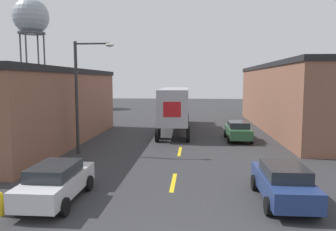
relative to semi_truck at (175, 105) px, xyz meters
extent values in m
cube|color=yellow|center=(0.88, -16.29, -2.46)|extent=(0.20, 2.88, 0.01)
cube|color=yellow|center=(0.88, -9.46, -2.46)|extent=(0.20, 2.88, 0.01)
cube|color=brown|center=(-12.87, -7.35, 0.19)|extent=(12.40, 19.22, 5.30)
cube|color=#232326|center=(-12.87, -7.35, 3.04)|extent=(12.60, 19.42, 0.40)
cube|color=brown|center=(13.50, 1.39, 0.53)|extent=(10.15, 24.75, 5.98)
cube|color=#232326|center=(13.50, 1.39, 3.72)|extent=(10.35, 24.95, 0.40)
cube|color=silver|center=(-0.14, 5.47, -0.37)|extent=(2.38, 3.16, 3.09)
cube|color=#A8A8B2|center=(0.04, -1.63, 0.18)|extent=(2.69, 10.56, 2.89)
cube|color=red|center=(0.18, -6.90, 0.18)|extent=(1.34, 0.06, 1.16)
cylinder|color=black|center=(1.06, 5.89, -1.91)|extent=(0.31, 1.10, 1.09)
cylinder|color=black|center=(-1.36, 5.83, -1.91)|extent=(0.31, 1.10, 1.09)
cylinder|color=black|center=(1.10, 4.65, -1.91)|extent=(0.31, 1.10, 1.09)
cylinder|color=black|center=(-1.33, 4.59, -1.91)|extent=(0.31, 1.10, 1.09)
cylinder|color=black|center=(1.33, -4.65, -1.91)|extent=(0.31, 1.10, 1.09)
cylinder|color=black|center=(-1.09, -4.71, -1.91)|extent=(0.31, 1.10, 1.09)
cylinder|color=black|center=(1.37, -6.05, -1.91)|extent=(0.31, 1.10, 1.09)
cylinder|color=black|center=(-1.06, -6.11, -1.91)|extent=(0.31, 1.10, 1.09)
cube|color=#2D5B38|center=(5.37, -4.94, -1.76)|extent=(1.72, 4.40, 0.74)
cube|color=#23282D|center=(5.37, -5.08, -1.15)|extent=(1.51, 2.29, 0.47)
cylinder|color=black|center=(6.23, -3.58, -2.13)|extent=(0.22, 0.67, 0.67)
cylinder|color=black|center=(4.51, -3.58, -2.13)|extent=(0.22, 0.67, 0.67)
cylinder|color=black|center=(6.23, -6.31, -2.13)|extent=(0.22, 0.67, 0.67)
cylinder|color=black|center=(4.51, -6.31, -2.13)|extent=(0.22, 0.67, 0.67)
cube|color=navy|center=(5.37, -18.45, -1.76)|extent=(1.72, 4.40, 0.74)
cube|color=#23282D|center=(5.37, -18.58, -1.15)|extent=(1.51, 2.29, 0.47)
cylinder|color=black|center=(6.23, -17.08, -2.13)|extent=(0.22, 0.67, 0.67)
cylinder|color=black|center=(4.51, -17.08, -2.13)|extent=(0.22, 0.67, 0.67)
cylinder|color=black|center=(6.23, -19.81, -2.13)|extent=(0.22, 0.67, 0.67)
cylinder|color=black|center=(4.51, -19.81, -2.13)|extent=(0.22, 0.67, 0.67)
cube|color=silver|center=(-3.61, -19.11, -1.76)|extent=(1.72, 4.40, 0.74)
cube|color=#23282D|center=(-3.61, -19.24, -1.15)|extent=(1.51, 2.29, 0.47)
cylinder|color=black|center=(-2.75, -17.74, -2.13)|extent=(0.22, 0.67, 0.67)
cylinder|color=black|center=(-4.47, -17.74, -2.13)|extent=(0.22, 0.67, 0.67)
cylinder|color=black|center=(-2.75, -20.47, -2.13)|extent=(0.22, 0.67, 0.67)
cylinder|color=black|center=(-4.47, -20.47, -2.13)|extent=(0.22, 0.67, 0.67)
cylinder|color=#47474C|center=(-24.42, 24.81, 4.17)|extent=(0.28, 0.28, 13.26)
cylinder|color=#47474C|center=(-26.58, 26.96, 4.17)|extent=(0.28, 0.28, 13.26)
cylinder|color=#47474C|center=(-28.73, 24.81, 4.17)|extent=(0.28, 0.28, 13.26)
cylinder|color=#47474C|center=(-26.58, 22.65, 4.17)|extent=(0.28, 0.28, 13.26)
cylinder|color=#4C4C51|center=(-26.58, 24.81, 10.60)|extent=(4.59, 4.59, 0.30)
sphere|color=#939EA8|center=(-26.58, 24.81, 13.41)|extent=(6.15, 6.15, 6.15)
cylinder|color=#2D2D30|center=(-5.79, -10.64, 1.19)|extent=(0.20, 0.20, 7.30)
cylinder|color=#2D2D30|center=(-4.67, -10.64, 4.69)|extent=(2.24, 0.11, 0.11)
ellipsoid|color=silver|center=(-3.55, -10.64, 4.59)|extent=(0.56, 0.32, 0.22)
cylinder|color=gold|center=(-5.03, -20.62, -2.10)|extent=(0.22, 0.22, 0.71)
sphere|color=gold|center=(-5.03, -20.62, -1.69)|extent=(0.20, 0.20, 0.20)
camera|label=1|loc=(1.83, -31.37, 2.35)|focal=35.00mm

